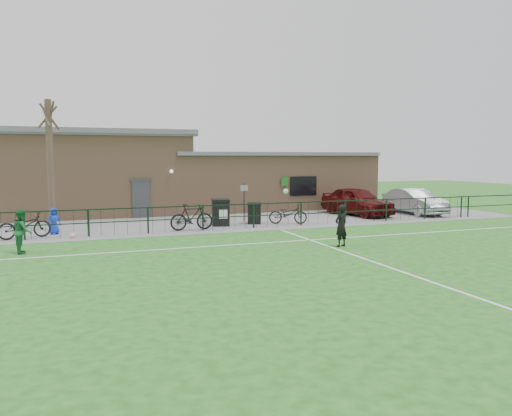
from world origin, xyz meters
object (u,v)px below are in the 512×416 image
object	(u,v)px
wheelie_bin_right	(254,214)
spectator_child	(54,221)
wheelie_bin_left	(221,213)
car_silver	(415,201)
ball_ground	(73,236)
bare_tree	(50,166)
bicycle_c	(24,225)
bicycle_e	(288,214)
bicycle_d	(192,217)
outfield_player	(23,231)
sign_post	(244,202)
car_maroon	(357,201)

from	to	relation	value
wheelie_bin_right	spectator_child	world-z (taller)	spectator_child
wheelie_bin_left	wheelie_bin_right	bearing A→B (deg)	14.47
car_silver	ball_ground	size ratio (longest dim) A/B	18.62
bare_tree	ball_ground	size ratio (longest dim) A/B	24.50
wheelie_bin_left	bicycle_c	xyz separation A→B (m)	(-8.77, -0.96, -0.06)
bicycle_e	car_silver	bearing A→B (deg)	-59.33
car_silver	spectator_child	distance (m)	20.01
bicycle_d	outfield_player	world-z (taller)	outfield_player
wheelie_bin_left	spectator_child	bearing A→B (deg)	-167.50
bicycle_d	bicycle_e	size ratio (longest dim) A/B	1.06
car_silver	ball_ground	distance (m)	19.40
bicycle_c	spectator_child	world-z (taller)	spectator_child
bare_tree	car_silver	bearing A→B (deg)	-0.62
sign_post	bicycle_e	distance (m)	2.51
wheelie_bin_left	car_maroon	world-z (taller)	car_maroon
wheelie_bin_left	bicycle_c	world-z (taller)	wheelie_bin_left
car_silver	bicycle_c	bearing A→B (deg)	-173.99
outfield_player	bare_tree	bearing A→B (deg)	-12.53
car_maroon	spectator_child	distance (m)	16.48
car_silver	sign_post	bearing A→B (deg)	179.82
wheelie_bin_right	outfield_player	world-z (taller)	outfield_player
bicycle_e	ball_ground	bearing A→B (deg)	116.60
bare_tree	bicycle_d	size ratio (longest dim) A/B	2.95
bicycle_d	ball_ground	size ratio (longest dim) A/B	8.31
spectator_child	bicycle_d	bearing A→B (deg)	-26.93
wheelie_bin_left	spectator_child	xyz separation A→B (m)	(-7.65, -0.17, -0.03)
bicycle_c	car_maroon	bearing A→B (deg)	-99.21
sign_post	car_maroon	world-z (taller)	sign_post
sign_post	bicycle_d	bearing A→B (deg)	-146.68
bare_tree	ball_ground	world-z (taller)	bare_tree
wheelie_bin_right	spectator_child	distance (m)	9.48
spectator_child	ball_ground	size ratio (longest dim) A/B	4.78
car_silver	outfield_player	bearing A→B (deg)	-165.05
car_silver	bicycle_d	size ratio (longest dim) A/B	2.24
bare_tree	car_maroon	distance (m)	16.63
sign_post	bicycle_c	xyz separation A→B (m)	(-10.40, -2.08, -0.45)
bare_tree	wheelie_bin_left	size ratio (longest dim) A/B	4.88
wheelie_bin_right	car_silver	bearing A→B (deg)	26.95
bicycle_e	spectator_child	size ratio (longest dim) A/B	1.65
outfield_player	ball_ground	distance (m)	3.26
bare_tree	wheelie_bin_left	xyz separation A→B (m)	(7.75, -1.14, -2.37)
bicycle_c	outfield_player	bearing A→B (deg)	166.36
wheelie_bin_right	bicycle_d	xyz separation A→B (m)	(-3.53, -1.16, 0.12)
wheelie_bin_right	ball_ground	xyz separation A→B (m)	(-8.73, -1.68, -0.39)
bicycle_c	bicycle_d	size ratio (longest dim) A/B	1.03
wheelie_bin_left	bicycle_e	distance (m)	3.44
ball_ground	wheelie_bin_left	bearing A→B (deg)	12.84
bicycle_e	ball_ground	distance (m)	10.34
spectator_child	outfield_player	bearing A→B (deg)	-120.86
car_silver	bare_tree	bearing A→B (deg)	-179.70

